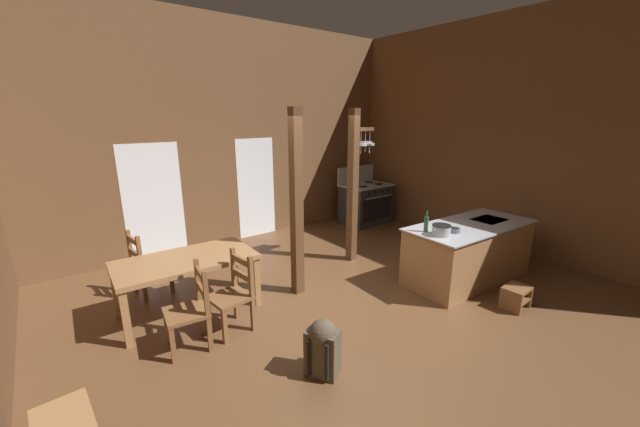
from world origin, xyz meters
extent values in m
cube|color=brown|center=(0.00, 0.00, -0.05)|extent=(8.17, 7.69, 0.10)
cube|color=brown|center=(0.00, 3.51, 2.13)|extent=(8.17, 0.14, 4.27)
cube|color=brown|center=(3.76, 0.00, 2.13)|extent=(0.14, 7.69, 4.27)
cube|color=white|center=(-1.66, 3.44, 1.02)|extent=(1.00, 0.01, 2.05)
cube|color=white|center=(0.37, 3.44, 1.02)|extent=(0.84, 0.01, 2.05)
cube|color=#9E7044|center=(1.92, -0.51, 0.44)|extent=(2.15, 1.02, 0.87)
cube|color=#A8AAB2|center=(1.92, -0.51, 0.88)|extent=(2.21, 1.09, 0.02)
cube|color=black|center=(2.39, -0.54, 0.89)|extent=(0.54, 0.43, 0.00)
cube|color=black|center=(1.95, -0.09, 0.05)|extent=(1.99, 0.16, 0.10)
cube|color=#282828|center=(2.84, 2.66, 0.45)|extent=(1.11, 0.77, 0.90)
cube|color=black|center=(2.84, 2.28, 0.42)|extent=(0.94, 0.01, 0.52)
cylinder|color=#A8AAB2|center=(2.85, 2.25, 0.70)|extent=(0.83, 0.03, 0.02)
cube|color=#A8AAB2|center=(2.84, 2.66, 0.92)|extent=(1.15, 0.81, 0.03)
cube|color=#A8AAB2|center=(2.84, 3.02, 1.12)|extent=(1.14, 0.05, 0.40)
cylinder|color=black|center=(3.09, 2.51, 0.94)|extent=(0.20, 0.20, 0.01)
cylinder|color=black|center=(2.60, 2.51, 0.94)|extent=(0.20, 0.20, 0.01)
cylinder|color=black|center=(3.09, 2.82, 0.94)|extent=(0.20, 0.20, 0.01)
cylinder|color=black|center=(2.59, 2.81, 0.94)|extent=(0.20, 0.20, 0.01)
cylinder|color=black|center=(3.17, 2.26, 0.82)|extent=(0.04, 0.03, 0.04)
cylinder|color=black|center=(2.95, 2.26, 0.82)|extent=(0.04, 0.03, 0.04)
cylinder|color=black|center=(2.73, 2.26, 0.82)|extent=(0.04, 0.03, 0.04)
cylinder|color=black|center=(2.51, 2.26, 0.82)|extent=(0.04, 0.03, 0.04)
cube|color=brown|center=(1.02, 1.19, 1.31)|extent=(0.15, 0.15, 2.62)
cube|color=brown|center=(1.21, 1.20, 2.28)|extent=(0.53, 0.11, 0.06)
cylinder|color=#A8AAB2|center=(1.19, 1.20, 2.16)|extent=(0.01, 0.01, 0.23)
cylinder|color=#A8AAB2|center=(1.19, 1.20, 2.03)|extent=(0.23, 0.23, 0.04)
cylinder|color=#A8AAB2|center=(1.19, 1.20, 1.95)|extent=(0.02, 0.02, 0.14)
cylinder|color=#A8AAB2|center=(1.30, 1.21, 2.17)|extent=(0.01, 0.01, 0.20)
cylinder|color=#A8AAB2|center=(1.30, 1.21, 2.05)|extent=(0.25, 0.25, 0.04)
cylinder|color=#A8AAB2|center=(1.30, 1.21, 1.97)|extent=(0.02, 0.02, 0.14)
cylinder|color=#A8AAB2|center=(1.42, 1.21, 2.16)|extent=(0.01, 0.01, 0.24)
cylinder|color=#A8AAB2|center=(1.42, 1.21, 2.02)|extent=(0.18, 0.18, 0.04)
cylinder|color=#A8AAB2|center=(1.42, 1.21, 1.94)|extent=(0.02, 0.02, 0.14)
cube|color=brown|center=(-0.44, 0.76, 1.31)|extent=(0.14, 0.14, 2.62)
cube|color=brown|center=(1.60, -1.42, 0.28)|extent=(0.37, 0.29, 0.04)
cube|color=brown|center=(1.44, -1.43, 0.13)|extent=(0.05, 0.28, 0.26)
cube|color=brown|center=(1.76, -1.42, 0.13)|extent=(0.05, 0.28, 0.26)
cube|color=brown|center=(1.60, -1.42, 0.14)|extent=(0.33, 0.29, 0.03)
cube|color=#9E7044|center=(-1.87, 1.21, 0.71)|extent=(1.73, 0.97, 0.06)
cube|color=#9E7044|center=(-2.64, 1.63, 0.34)|extent=(0.08, 0.08, 0.68)
cube|color=#9E7044|center=(-1.06, 1.56, 0.34)|extent=(0.08, 0.08, 0.68)
cube|color=#9E7044|center=(-2.67, 0.85, 0.34)|extent=(0.08, 0.08, 0.68)
cube|color=#9E7044|center=(-1.09, 0.78, 0.34)|extent=(0.08, 0.08, 0.68)
cube|color=brown|center=(-1.63, 0.45, 0.43)|extent=(0.48, 0.48, 0.04)
cube|color=brown|center=(-1.80, 0.24, 0.21)|extent=(0.06, 0.06, 0.41)
cube|color=brown|center=(-1.84, 0.62, 0.21)|extent=(0.06, 0.06, 0.41)
cube|color=brown|center=(-1.42, 0.28, 0.47)|extent=(0.06, 0.06, 0.95)
cube|color=brown|center=(-1.46, 0.66, 0.47)|extent=(0.06, 0.06, 0.95)
cube|color=brown|center=(-1.44, 0.47, 0.84)|extent=(0.08, 0.38, 0.07)
cube|color=brown|center=(-1.44, 0.47, 0.65)|extent=(0.08, 0.38, 0.07)
cube|color=brown|center=(-2.11, 2.05, 0.43)|extent=(0.49, 0.49, 0.04)
cube|color=brown|center=(-1.94, 2.27, 0.21)|extent=(0.06, 0.06, 0.41)
cube|color=brown|center=(-1.90, 1.89, 0.21)|extent=(0.06, 0.06, 0.41)
cube|color=brown|center=(-2.32, 2.22, 0.47)|extent=(0.06, 0.06, 0.95)
cube|color=brown|center=(-2.27, 1.84, 0.47)|extent=(0.06, 0.06, 0.95)
cube|color=brown|center=(-2.30, 2.03, 0.84)|extent=(0.08, 0.38, 0.07)
cube|color=brown|center=(-2.30, 2.03, 0.65)|extent=(0.08, 0.38, 0.07)
cube|color=brown|center=(-2.15, 0.42, 0.43)|extent=(0.49, 0.49, 0.04)
cube|color=brown|center=(-2.36, 0.25, 0.21)|extent=(0.06, 0.06, 0.41)
cube|color=brown|center=(-2.31, 0.63, 0.21)|extent=(0.06, 0.06, 0.41)
cube|color=brown|center=(-1.98, 0.21, 0.47)|extent=(0.06, 0.06, 0.95)
cube|color=brown|center=(-1.94, 0.58, 0.47)|extent=(0.06, 0.06, 0.95)
cube|color=brown|center=(-1.96, 0.39, 0.84)|extent=(0.08, 0.38, 0.07)
cube|color=brown|center=(-1.96, 0.39, 0.65)|extent=(0.08, 0.38, 0.07)
cube|color=#4C4233|center=(-1.24, -0.83, 0.24)|extent=(0.35, 0.39, 0.48)
cube|color=#4C4233|center=(-1.12, -0.77, 0.17)|extent=(0.16, 0.22, 0.17)
cylinder|color=black|center=(-1.39, -0.81, 0.24)|extent=(0.05, 0.05, 0.38)
cylinder|color=black|center=(-1.30, -0.98, 0.24)|extent=(0.05, 0.05, 0.38)
sphere|color=#4C4233|center=(-1.24, -0.83, 0.46)|extent=(0.37, 0.37, 0.27)
cylinder|color=#A8AAB2|center=(1.10, -0.53, 0.97)|extent=(0.25, 0.25, 0.14)
cylinder|color=black|center=(1.10, -0.53, 1.04)|extent=(0.26, 0.26, 0.01)
cylinder|color=#A8AAB2|center=(0.96, -0.53, 1.00)|extent=(0.05, 0.02, 0.02)
cylinder|color=#A8AAB2|center=(1.24, -0.53, 1.00)|extent=(0.05, 0.02, 0.02)
cylinder|color=slate|center=(1.37, -0.56, 0.92)|extent=(0.17, 0.17, 0.06)
cylinder|color=black|center=(1.37, -0.56, 0.96)|extent=(0.14, 0.14, 0.00)
cylinder|color=#2D5638|center=(1.07, -0.30, 1.01)|extent=(0.06, 0.06, 0.22)
cylinder|color=#2D5638|center=(1.07, -0.30, 1.16)|extent=(0.02, 0.02, 0.08)
camera|label=1|loc=(-3.16, -3.24, 2.52)|focal=20.28mm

